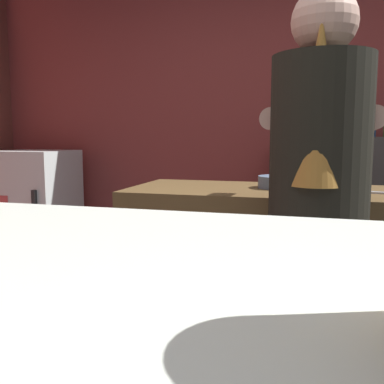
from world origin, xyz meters
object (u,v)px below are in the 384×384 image
Objects in this scene: bottle_olive_oil at (319,126)px; bartender at (318,196)px; mixing_bowl at (280,182)px; bottle_vinegar at (371,123)px; mini_fridge at (36,214)px.

bartender is at bearing -90.34° from bottle_olive_oil.
bartender is at bearing -71.89° from mixing_bowl.
bartender reaches higher than mixing_bowl.
mixing_bowl is 0.89× the size of bottle_vinegar.
mixing_bowl is at bearing -25.55° from mini_fridge.
bartender reaches higher than bottle_vinegar.
mini_fridge is 2.70m from bartender.
bartender is at bearing -102.18° from bottle_vinegar.
mini_fridge reaches higher than mixing_bowl.
mixing_bowl is (-0.17, 0.51, -0.01)m from bartender.
bottle_olive_oil is at bearing 80.93° from mixing_bowl.
bartender reaches higher than bottle_olive_oil.
mini_fridge is 2.65m from bottle_vinegar.
bottle_olive_oil is (2.22, 0.12, 0.70)m from mini_fridge.
bottle_vinegar is at bearing 64.45° from mixing_bowl.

